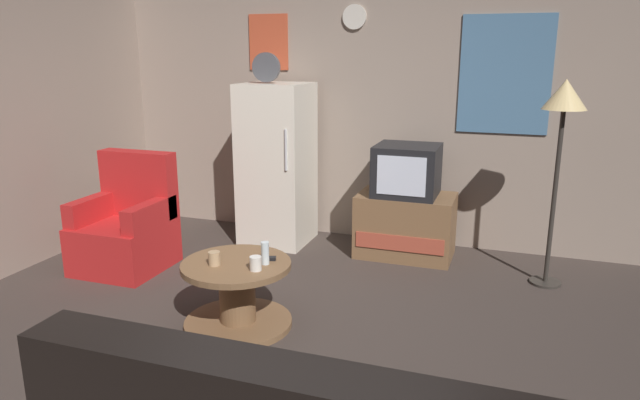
{
  "coord_description": "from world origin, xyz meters",
  "views": [
    {
      "loc": [
        1.34,
        -2.86,
        1.8
      ],
      "look_at": [
        0.04,
        0.9,
        0.75
      ],
      "focal_mm": 32.22,
      "sensor_mm": 36.0,
      "label": 1
    }
  ],
  "objects_px": {
    "fridge": "(277,164)",
    "mug_ceramic_tan": "(214,258)",
    "remote_control": "(264,258)",
    "armchair": "(127,228)",
    "mug_ceramic_white": "(256,263)",
    "coffee_table": "(237,294)",
    "crt_tv": "(407,170)",
    "standing_lamp": "(563,111)",
    "wine_glass": "(265,253)",
    "tv_stand": "(405,225)"
  },
  "relations": [
    {
      "from": "armchair",
      "to": "remote_control",
      "type": "bearing_deg",
      "value": -20.74
    },
    {
      "from": "tv_stand",
      "to": "armchair",
      "type": "height_order",
      "value": "armchair"
    },
    {
      "from": "fridge",
      "to": "remote_control",
      "type": "xyz_separation_m",
      "value": [
        0.6,
        -1.61,
        -0.29
      ]
    },
    {
      "from": "fridge",
      "to": "standing_lamp",
      "type": "distance_m",
      "value": 2.5
    },
    {
      "from": "remote_control",
      "to": "coffee_table",
      "type": "bearing_deg",
      "value": -166.24
    },
    {
      "from": "wine_glass",
      "to": "mug_ceramic_white",
      "type": "distance_m",
      "value": 0.12
    },
    {
      "from": "tv_stand",
      "to": "coffee_table",
      "type": "bearing_deg",
      "value": -114.73
    },
    {
      "from": "remote_control",
      "to": "mug_ceramic_white",
      "type": "bearing_deg",
      "value": -101.66
    },
    {
      "from": "remote_control",
      "to": "standing_lamp",
      "type": "bearing_deg",
      "value": 17.77
    },
    {
      "from": "fridge",
      "to": "wine_glass",
      "type": "xyz_separation_m",
      "value": [
        0.63,
        -1.68,
        -0.23
      ]
    },
    {
      "from": "crt_tv",
      "to": "armchair",
      "type": "distance_m",
      "value": 2.44
    },
    {
      "from": "fridge",
      "to": "standing_lamp",
      "type": "bearing_deg",
      "value": -6.51
    },
    {
      "from": "standing_lamp",
      "to": "wine_glass",
      "type": "distance_m",
      "value": 2.41
    },
    {
      "from": "mug_ceramic_white",
      "to": "mug_ceramic_tan",
      "type": "bearing_deg",
      "value": -178.51
    },
    {
      "from": "crt_tv",
      "to": "armchair",
      "type": "bearing_deg",
      "value": -154.41
    },
    {
      "from": "mug_ceramic_white",
      "to": "standing_lamp",
      "type": "bearing_deg",
      "value": 40.26
    },
    {
      "from": "coffee_table",
      "to": "mug_ceramic_white",
      "type": "xyz_separation_m",
      "value": [
        0.18,
        -0.08,
        0.27
      ]
    },
    {
      "from": "tv_stand",
      "to": "mug_ceramic_tan",
      "type": "bearing_deg",
      "value": -116.5
    },
    {
      "from": "crt_tv",
      "to": "coffee_table",
      "type": "distance_m",
      "value": 1.97
    },
    {
      "from": "fridge",
      "to": "armchair",
      "type": "distance_m",
      "value": 1.45
    },
    {
      "from": "fridge",
      "to": "armchair",
      "type": "xyz_separation_m",
      "value": [
        -0.93,
        -1.03,
        -0.42
      ]
    },
    {
      "from": "mug_ceramic_tan",
      "to": "remote_control",
      "type": "height_order",
      "value": "mug_ceramic_tan"
    },
    {
      "from": "remote_control",
      "to": "armchair",
      "type": "distance_m",
      "value": 1.64
    },
    {
      "from": "fridge",
      "to": "mug_ceramic_tan",
      "type": "xyz_separation_m",
      "value": [
        0.33,
        -1.8,
        -0.26
      ]
    },
    {
      "from": "wine_glass",
      "to": "mug_ceramic_tan",
      "type": "bearing_deg",
      "value": -157.64
    },
    {
      "from": "fridge",
      "to": "remote_control",
      "type": "bearing_deg",
      "value": -69.6
    },
    {
      "from": "fridge",
      "to": "coffee_table",
      "type": "distance_m",
      "value": 1.85
    },
    {
      "from": "mug_ceramic_white",
      "to": "mug_ceramic_tan",
      "type": "distance_m",
      "value": 0.29
    },
    {
      "from": "coffee_table",
      "to": "armchair",
      "type": "bearing_deg",
      "value": 153.66
    },
    {
      "from": "mug_ceramic_tan",
      "to": "mug_ceramic_white",
      "type": "bearing_deg",
      "value": 1.49
    },
    {
      "from": "fridge",
      "to": "mug_ceramic_tan",
      "type": "bearing_deg",
      "value": -79.53
    },
    {
      "from": "fridge",
      "to": "coffee_table",
      "type": "bearing_deg",
      "value": -75.54
    },
    {
      "from": "standing_lamp",
      "to": "armchair",
      "type": "xyz_separation_m",
      "value": [
        -3.35,
        -0.76,
        -1.02
      ]
    },
    {
      "from": "crt_tv",
      "to": "wine_glass",
      "type": "distance_m",
      "value": 1.8
    },
    {
      "from": "tv_stand",
      "to": "remote_control",
      "type": "xyz_separation_m",
      "value": [
        -0.63,
        -1.62,
        0.18
      ]
    },
    {
      "from": "tv_stand",
      "to": "mug_ceramic_tan",
      "type": "xyz_separation_m",
      "value": [
        -0.9,
        -1.8,
        0.22
      ]
    },
    {
      "from": "wine_glass",
      "to": "remote_control",
      "type": "distance_m",
      "value": 0.1
    },
    {
      "from": "standing_lamp",
      "to": "coffee_table",
      "type": "bearing_deg",
      "value": -143.91
    },
    {
      "from": "standing_lamp",
      "to": "armchair",
      "type": "distance_m",
      "value": 3.58
    },
    {
      "from": "wine_glass",
      "to": "armchair",
      "type": "distance_m",
      "value": 1.71
    },
    {
      "from": "standing_lamp",
      "to": "armchair",
      "type": "height_order",
      "value": "standing_lamp"
    },
    {
      "from": "fridge",
      "to": "wine_glass",
      "type": "bearing_deg",
      "value": -69.25
    },
    {
      "from": "mug_ceramic_white",
      "to": "crt_tv",
      "type": "bearing_deg",
      "value": 71.39
    },
    {
      "from": "armchair",
      "to": "mug_ceramic_tan",
      "type": "bearing_deg",
      "value": -31.24
    },
    {
      "from": "fridge",
      "to": "armchair",
      "type": "relative_size",
      "value": 1.84
    },
    {
      "from": "coffee_table",
      "to": "fridge",
      "type": "bearing_deg",
      "value": 104.46
    },
    {
      "from": "coffee_table",
      "to": "remote_control",
      "type": "height_order",
      "value": "remote_control"
    },
    {
      "from": "mug_ceramic_white",
      "to": "armchair",
      "type": "height_order",
      "value": "armchair"
    },
    {
      "from": "crt_tv",
      "to": "remote_control",
      "type": "xyz_separation_m",
      "value": [
        -0.63,
        -1.62,
        -0.32
      ]
    },
    {
      "from": "tv_stand",
      "to": "crt_tv",
      "type": "relative_size",
      "value": 1.56
    }
  ]
}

